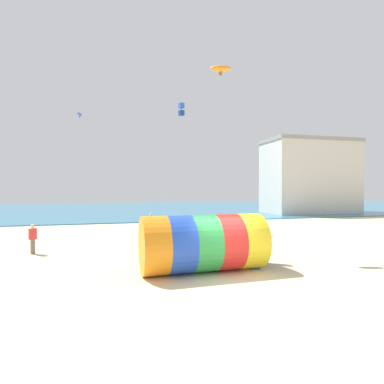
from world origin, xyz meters
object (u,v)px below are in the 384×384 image
Objects in this scene: giant_inflatable_tube at (203,243)px; kite_handler at (266,245)px; kite_orange_parafoil at (221,68)px; kite_blue_parafoil at (80,114)px; cooler_box at (256,264)px; bystander_near_water at (151,225)px; kite_blue_box at (181,109)px; bystander_mid_beach at (33,239)px.

kite_handler is at bearing 10.46° from giant_inflatable_tube.
kite_blue_parafoil is (-8.16, 4.81, -1.94)m from kite_orange_parafoil.
kite_orange_parafoil is 2.39× the size of cooler_box.
giant_inflatable_tube is 3.09× the size of bystander_near_water.
giant_inflatable_tube is at bearing -54.29° from kite_blue_parafoil.
cooler_box is (8.55, -8.59, -8.33)m from kite_blue_parafoil.
kite_blue_parafoil is 9.02m from bystander_near_water.
bystander_near_water is (-3.02, -3.45, -9.52)m from kite_blue_box.
kite_orange_parafoil is 1.10× the size of kite_blue_box.
kite_handler is 3.36× the size of cooler_box.
kite_blue_box is at bearing 82.51° from giant_inflatable_tube.
kite_blue_parafoil is 0.41× the size of bystander_mid_beach.
kite_blue_box is at bearing 37.00° from bystander_mid_beach.
giant_inflatable_tube is 4.43× the size of kite_orange_parafoil.
kite_blue_parafoil is 9.18m from kite_blue_box.
kite_blue_box reaches higher than giant_inflatable_tube.
kite_orange_parafoil reaches higher than kite_blue_parafoil.
kite_handler is 15.66m from kite_blue_box.
kite_handler is 1.34m from cooler_box.
giant_inflatable_tube is 3.15× the size of kite_handler.
bystander_near_water is (-4.64, 8.85, 0.02)m from kite_handler.
bystander_near_water is at bearing 117.68° from kite_handler.
bystander_mid_beach is (-8.21, 5.46, -0.40)m from giant_inflatable_tube.
kite_blue_box reaches higher than kite_orange_parafoil.
kite_blue_box is 15.69m from bystander_mid_beach.
kite_blue_parafoil is at bearing 125.71° from giant_inflatable_tube.
giant_inflatable_tube is at bearing -33.61° from bystander_mid_beach.
kite_orange_parafoil reaches higher than giant_inflatable_tube.
cooler_box is (10.66, -5.56, -0.66)m from bystander_mid_beach.
kite_handler is at bearing -39.87° from kite_blue_parafoil.
bystander_near_water is (-3.38, 5.79, -9.53)m from kite_orange_parafoil.
kite_blue_parafoil is 8.51m from bystander_mid_beach.
kite_handler reaches higher than bystander_mid_beach.
bystander_mid_beach is (-6.89, -4.01, -0.08)m from bystander_near_water.
kite_orange_parafoil reaches higher than bystander_mid_beach.
cooler_box is (2.45, -0.10, -1.06)m from giant_inflatable_tube.
bystander_mid_beach is 12.04m from cooler_box.
kite_orange_parafoil is 1.86× the size of kite_blue_parafoil.
kite_orange_parafoil reaches higher than bystander_near_water.
cooler_box is at bearing -45.14° from kite_blue_parafoil.
kite_blue_box reaches higher than bystander_near_water.
kite_blue_box is 16.59m from cooler_box.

